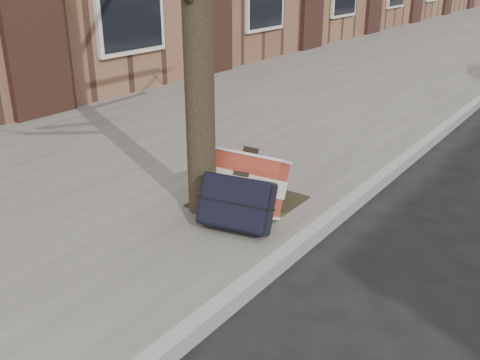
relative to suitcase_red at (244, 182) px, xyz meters
The scene contains 4 objects.
near_sidewalk 14.09m from the suitcase_red, 97.26° to the left, with size 5.00×70.00×0.12m, color gray.
dirt_patch 0.33m from the suitcase_red, 114.90° to the left, with size 0.85×0.85×0.01m, color black.
suitcase_red is the anchor object (origin of this frame).
suitcase_navy 0.36m from the suitcase_red, 65.42° to the right, with size 0.62×0.20×0.44m, color black.
Camera 1 is at (0.58, -2.53, 2.20)m, focal length 40.00 mm.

